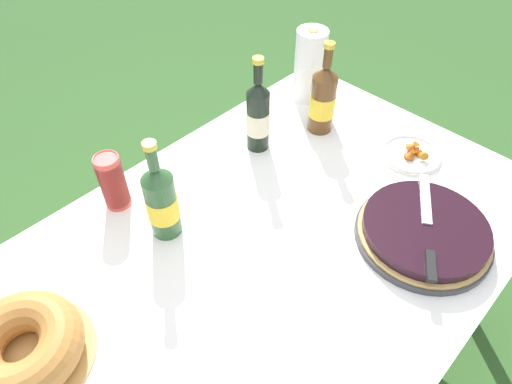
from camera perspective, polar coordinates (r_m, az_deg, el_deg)
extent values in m
plane|color=#335B28|center=(1.81, -1.63, -22.37)|extent=(16.00, 16.00, 0.00)
cube|color=#A87A47|center=(1.21, -2.30, -10.22)|extent=(1.80, 1.02, 0.03)
cylinder|color=#A87A47|center=(1.87, 27.69, -7.70)|extent=(0.06, 0.06, 0.67)
cylinder|color=#A87A47|center=(2.10, 5.92, 5.45)|extent=(0.06, 0.06, 0.67)
cube|color=white|center=(1.19, -2.33, -9.69)|extent=(1.81, 1.03, 0.00)
cube|color=white|center=(1.52, -15.89, 0.73)|extent=(1.81, 0.00, 0.10)
cube|color=white|center=(1.77, 19.29, 7.39)|extent=(0.00, 1.03, 0.10)
cylinder|color=#38383D|center=(1.32, 20.07, -5.19)|extent=(0.36, 0.36, 0.02)
cylinder|color=tan|center=(1.31, 20.23, -4.78)|extent=(0.35, 0.35, 0.01)
cylinder|color=black|center=(1.29, 20.44, -4.24)|extent=(0.33, 0.33, 0.03)
cube|color=silver|center=(1.35, 20.43, -0.74)|extent=(0.17, 0.12, 0.00)
cube|color=black|center=(1.19, 21.01, -8.67)|extent=(0.09, 0.07, 0.01)
cylinder|color=tan|center=(1.18, -26.51, -17.96)|extent=(0.29, 0.29, 0.01)
torus|color=#AD7033|center=(1.14, -27.34, -16.80)|extent=(0.26, 0.26, 0.09)
cylinder|color=#E04C47|center=(1.36, -17.13, 0.04)|extent=(0.07, 0.07, 0.09)
cylinder|color=#E04C47|center=(1.35, -17.25, 0.42)|extent=(0.07, 0.07, 0.09)
cylinder|color=#E04C47|center=(1.34, -17.36, 0.81)|extent=(0.07, 0.07, 0.09)
cylinder|color=#E04C47|center=(1.33, -17.48, 1.21)|extent=(0.07, 0.07, 0.09)
cylinder|color=#E04C47|center=(1.32, -17.60, 1.61)|extent=(0.07, 0.07, 0.09)
cylinder|color=#E04C47|center=(1.31, -17.73, 2.01)|extent=(0.07, 0.07, 0.09)
cylinder|color=#E04C47|center=(1.31, -17.85, 2.42)|extent=(0.07, 0.07, 0.09)
torus|color=#E04C47|center=(1.28, -18.32, 3.97)|extent=(0.07, 0.07, 0.01)
cylinder|color=#2D562D|center=(1.22, -11.61, -1.69)|extent=(0.08, 0.08, 0.19)
cylinder|color=yellow|center=(1.22, -11.59, -1.82)|extent=(0.08, 0.08, 0.07)
cone|color=#2D562D|center=(1.14, -12.45, 2.21)|extent=(0.08, 0.08, 0.04)
cylinder|color=#2D562D|center=(1.11, -12.85, 4.10)|extent=(0.03, 0.03, 0.06)
cylinder|color=gold|center=(1.08, -13.20, 5.70)|extent=(0.03, 0.03, 0.02)
cylinder|color=brown|center=(1.55, 8.27, 10.84)|extent=(0.08, 0.08, 0.20)
cylinder|color=yellow|center=(1.55, 8.26, 10.72)|extent=(0.08, 0.08, 0.08)
cone|color=brown|center=(1.48, 8.76, 14.59)|extent=(0.08, 0.08, 0.04)
cylinder|color=brown|center=(1.46, 8.99, 16.28)|extent=(0.03, 0.03, 0.07)
cylinder|color=gold|center=(1.44, 9.18, 17.68)|extent=(0.03, 0.03, 0.02)
cylinder|color=black|center=(1.46, 0.25, 8.89)|extent=(0.07, 0.07, 0.21)
cylinder|color=beige|center=(1.46, 0.25, 8.76)|extent=(0.07, 0.07, 0.08)
cone|color=black|center=(1.39, 0.27, 12.87)|extent=(0.07, 0.07, 0.04)
cylinder|color=black|center=(1.36, 0.27, 14.66)|extent=(0.03, 0.03, 0.06)
cylinder|color=gold|center=(1.34, 0.28, 16.14)|extent=(0.03, 0.03, 0.02)
cylinder|color=white|center=(1.56, 18.81, 4.35)|extent=(0.19, 0.19, 0.01)
torus|color=white|center=(1.55, 18.88, 4.57)|extent=(0.19, 0.19, 0.01)
cone|color=#B2520B|center=(1.54, 18.92, 5.07)|extent=(0.04, 0.04, 0.03)
cone|color=#B94F11|center=(1.55, 18.99, 5.36)|extent=(0.06, 0.05, 0.05)
cone|color=#BE5420|center=(1.54, 18.73, 4.53)|extent=(0.05, 0.04, 0.03)
cone|color=#B1701E|center=(1.53, 20.27, 4.42)|extent=(0.04, 0.04, 0.03)
cone|color=#B65716|center=(1.52, 18.72, 4.36)|extent=(0.03, 0.03, 0.02)
cone|color=#A5580C|center=(1.56, 19.27, 5.77)|extent=(0.05, 0.05, 0.04)
cone|color=#C45612|center=(1.56, 19.52, 5.09)|extent=(0.05, 0.05, 0.04)
cone|color=#C0550E|center=(1.55, 19.87, 4.77)|extent=(0.04, 0.04, 0.02)
cylinder|color=white|center=(1.69, 6.73, 15.42)|extent=(0.11, 0.11, 0.26)
cylinder|color=#9E7A56|center=(1.63, 7.15, 19.43)|extent=(0.04, 0.04, 0.00)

